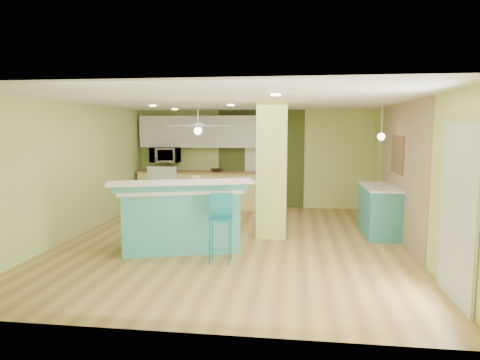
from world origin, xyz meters
name	(u,v)px	position (x,y,z in m)	size (l,w,h in m)	color
floor	(234,242)	(0.00, 0.00, -0.01)	(6.00, 7.00, 0.01)	olive
ceiling	(234,101)	(0.00, 0.00, 2.50)	(6.00, 7.00, 0.01)	white
wall_back	(253,159)	(0.00, 3.50, 1.25)	(6.00, 0.01, 2.50)	#BCC76B
wall_front	(181,210)	(0.00, -3.50, 1.25)	(6.00, 0.01, 2.50)	#BCC76B
wall_left	(74,171)	(-3.00, 0.00, 1.25)	(0.01, 7.00, 2.50)	#BCC76B
wall_right	(410,175)	(3.00, 0.00, 1.25)	(0.01, 7.00, 2.50)	#BCC76B
wood_panel	(401,172)	(2.99, 0.60, 1.25)	(0.02, 3.40, 2.50)	#8F7152
olive_accent	(261,159)	(0.20, 3.49, 1.25)	(2.20, 0.02, 2.50)	#3F4A1D
interior_door	(261,169)	(0.20, 3.46, 1.00)	(0.82, 0.05, 2.00)	silver
french_door	(459,214)	(2.97, -2.30, 1.05)	(0.04, 1.08, 2.10)	silver
column	(272,171)	(0.65, 0.50, 1.25)	(0.55, 0.55, 2.50)	#C8D362
kitchen_run	(202,189)	(-1.30, 3.20, 0.47)	(3.25, 0.63, 0.94)	#DBCD73
stove	(166,189)	(-2.25, 3.19, 0.46)	(0.76, 0.66, 1.08)	white
upper_cabinets	(202,132)	(-1.30, 3.32, 1.95)	(3.20, 0.34, 0.80)	silver
microwave	(165,155)	(-2.25, 3.20, 1.35)	(0.70, 0.48, 0.39)	silver
ceiling_fan	(198,126)	(-1.10, 2.00, 2.08)	(1.41, 1.41, 0.61)	silver
pendant_lamp	(381,136)	(2.65, 0.75, 1.88)	(0.14, 0.14, 0.69)	white
wall_decor	(398,154)	(2.96, 0.80, 1.55)	(0.03, 0.90, 0.70)	brown
peninsula	(181,216)	(-0.82, -0.56, 0.56)	(2.39, 1.80, 1.21)	teal
bar_stool	(221,216)	(-0.03, -1.15, 0.70)	(0.36, 0.36, 1.04)	#1C7682
side_counter	(379,210)	(2.70, 0.91, 0.47)	(0.62, 1.46, 0.94)	teal
fruit_bowl	(216,170)	(-0.91, 3.20, 0.98)	(0.30, 0.30, 0.07)	#321D14
canister	(196,181)	(-0.58, -0.43, 1.14)	(0.14, 0.14, 0.18)	gold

